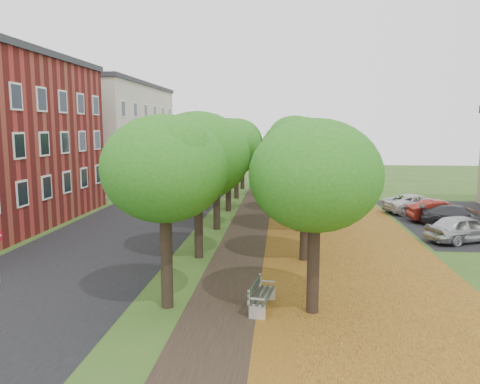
% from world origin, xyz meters
% --- Properties ---
extents(ground, '(120.00, 120.00, 0.00)m').
position_xyz_m(ground, '(0.00, 0.00, 0.00)').
color(ground, '#2D4C19').
rests_on(ground, ground).
extents(street_asphalt, '(8.00, 70.00, 0.01)m').
position_xyz_m(street_asphalt, '(-7.50, 15.00, 0.00)').
color(street_asphalt, black).
rests_on(street_asphalt, ground).
extents(footpath, '(3.20, 70.00, 0.01)m').
position_xyz_m(footpath, '(0.00, 15.00, 0.00)').
color(footpath, black).
rests_on(footpath, ground).
extents(leaf_verge, '(7.50, 70.00, 0.01)m').
position_xyz_m(leaf_verge, '(5.00, 15.00, 0.01)').
color(leaf_verge, '#A4711E').
rests_on(leaf_verge, ground).
extents(parking_lot, '(9.00, 16.00, 0.01)m').
position_xyz_m(parking_lot, '(13.50, 16.00, 0.00)').
color(parking_lot, black).
rests_on(parking_lot, ground).
extents(tree_row_west, '(4.40, 34.40, 6.45)m').
position_xyz_m(tree_row_west, '(-2.20, 15.00, 4.56)').
color(tree_row_west, black).
rests_on(tree_row_west, ground).
extents(tree_row_east, '(4.40, 34.40, 6.45)m').
position_xyz_m(tree_row_east, '(2.60, 15.00, 4.56)').
color(tree_row_east, black).
rests_on(tree_row_east, ground).
extents(building_cream, '(10.30, 20.30, 10.40)m').
position_xyz_m(building_cream, '(-17.00, 33.00, 5.21)').
color(building_cream, beige).
rests_on(building_cream, ground).
extents(bench, '(0.85, 1.96, 0.89)m').
position_xyz_m(bench, '(0.92, 0.11, 0.47)').
color(bench, '#242E25').
rests_on(bench, ground).
extents(car_silver, '(4.49, 3.26, 1.42)m').
position_xyz_m(car_silver, '(11.09, 10.16, 0.71)').
color(car_silver, '#B8B9BE').
rests_on(car_silver, ground).
extents(car_red, '(4.25, 1.65, 1.38)m').
position_xyz_m(car_red, '(11.68, 15.27, 0.69)').
color(car_red, maroon).
rests_on(car_red, ground).
extents(car_grey, '(4.76, 3.17, 1.28)m').
position_xyz_m(car_grey, '(12.25, 14.02, 0.64)').
color(car_grey, '#333338').
rests_on(car_grey, ground).
extents(car_white, '(5.17, 3.48, 1.32)m').
position_xyz_m(car_white, '(11.00, 18.36, 0.66)').
color(car_white, silver).
rests_on(car_white, ground).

